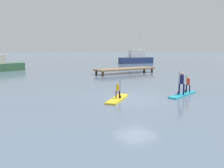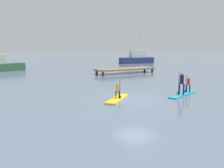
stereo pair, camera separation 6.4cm
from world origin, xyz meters
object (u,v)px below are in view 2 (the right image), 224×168
(paddler_adult, at_px, (182,82))
(paddler_child_front, at_px, (188,83))
(paddleboard_near, at_px, (117,99))
(trawler_grey_distant, at_px, (137,58))
(paddler_child_solo, at_px, (118,90))
(paddleboard_far, at_px, (183,95))

(paddler_adult, height_order, paddler_child_front, paddler_adult)
(paddleboard_near, height_order, paddler_adult, paddler_adult)
(paddler_child_front, bearing_deg, paddler_adult, -160.80)
(paddleboard_near, xyz_separation_m, paddler_child_front, (5.66, -0.91, 0.72))
(trawler_grey_distant, bearing_deg, paddler_adult, -121.32)
(paddler_child_front, bearing_deg, trawler_grey_distant, 59.99)
(paddler_adult, xyz_separation_m, paddler_child_front, (1.11, 0.39, -0.25))
(paddler_adult, relative_size, trawler_grey_distant, 0.23)
(paddleboard_near, bearing_deg, trawler_grey_distant, 51.20)
(paddler_child_solo, relative_size, paddleboard_far, 0.34)
(paddler_adult, bearing_deg, trawler_grey_distant, 58.68)
(paddleboard_near, distance_m, paddleboard_far, 5.01)
(paddleboard_near, height_order, trawler_grey_distant, trawler_grey_distant)
(paddleboard_near, bearing_deg, paddleboard_far, -13.87)
(paddler_child_solo, bearing_deg, trawler_grey_distant, 51.23)
(trawler_grey_distant, bearing_deg, paddleboard_near, -128.80)
(paddler_child_solo, height_order, paddler_adult, paddler_adult)
(paddler_child_solo, distance_m, trawler_grey_distant, 35.08)
(paddler_adult, bearing_deg, paddler_child_solo, 164.11)
(paddleboard_near, bearing_deg, paddler_child_front, -9.18)
(paddleboard_near, relative_size, paddler_adult, 1.76)
(paddler_child_solo, relative_size, trawler_grey_distant, 0.16)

